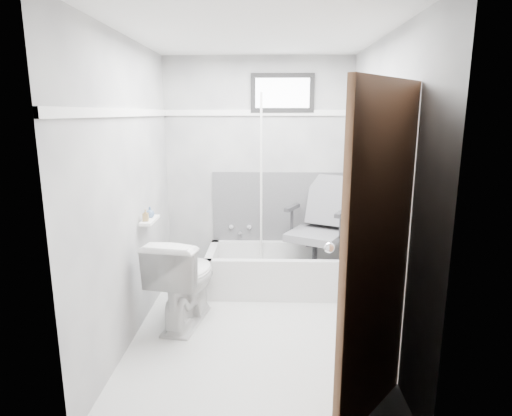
{
  "coord_description": "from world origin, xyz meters",
  "views": [
    {
      "loc": [
        0.1,
        -3.32,
        1.82
      ],
      "look_at": [
        0.0,
        0.35,
        1.0
      ],
      "focal_mm": 30.0,
      "sensor_mm": 36.0,
      "label": 1
    }
  ],
  "objects_px": {
    "toilet": "(185,280)",
    "door": "(442,280)",
    "office_chair": "(315,228)",
    "soap_bottle_a": "(146,215)",
    "soap_bottle_b": "(150,212)",
    "bathtub": "(279,269)"
  },
  "relations": [
    {
      "from": "toilet",
      "to": "door",
      "type": "relative_size",
      "value": 0.4
    },
    {
      "from": "office_chair",
      "to": "soap_bottle_a",
      "type": "xyz_separation_m",
      "value": [
        -1.54,
        -0.77,
        0.31
      ]
    },
    {
      "from": "toilet",
      "to": "soap_bottle_b",
      "type": "xyz_separation_m",
      "value": [
        -0.32,
        0.17,
        0.56
      ]
    },
    {
      "from": "soap_bottle_a",
      "to": "soap_bottle_b",
      "type": "relative_size",
      "value": 1.05
    },
    {
      "from": "toilet",
      "to": "door",
      "type": "height_order",
      "value": "door"
    },
    {
      "from": "bathtub",
      "to": "soap_bottle_b",
      "type": "bearing_deg",
      "value": -153.24
    },
    {
      "from": "soap_bottle_a",
      "to": "soap_bottle_b",
      "type": "height_order",
      "value": "soap_bottle_a"
    },
    {
      "from": "office_chair",
      "to": "door",
      "type": "distance_m",
      "value": 2.31
    },
    {
      "from": "office_chair",
      "to": "soap_bottle_a",
      "type": "distance_m",
      "value": 1.75
    },
    {
      "from": "office_chair",
      "to": "toilet",
      "type": "xyz_separation_m",
      "value": [
        -1.22,
        -0.81,
        -0.26
      ]
    },
    {
      "from": "bathtub",
      "to": "door",
      "type": "relative_size",
      "value": 0.75
    },
    {
      "from": "door",
      "to": "soap_bottle_b",
      "type": "distance_m",
      "value": 2.51
    },
    {
      "from": "toilet",
      "to": "bathtub",
      "type": "bearing_deg",
      "value": -127.5
    },
    {
      "from": "toilet",
      "to": "soap_bottle_b",
      "type": "height_order",
      "value": "soap_bottle_b"
    },
    {
      "from": "door",
      "to": "soap_bottle_b",
      "type": "height_order",
      "value": "door"
    },
    {
      "from": "soap_bottle_b",
      "to": "door",
      "type": "bearing_deg",
      "value": -40.15
    },
    {
      "from": "office_chair",
      "to": "soap_bottle_b",
      "type": "xyz_separation_m",
      "value": [
        -1.54,
        -0.63,
        0.31
      ]
    },
    {
      "from": "office_chair",
      "to": "bathtub",
      "type": "bearing_deg",
      "value": -145.88
    },
    {
      "from": "door",
      "to": "soap_bottle_b",
      "type": "relative_size",
      "value": 20.37
    },
    {
      "from": "toilet",
      "to": "soap_bottle_a",
      "type": "distance_m",
      "value": 0.66
    },
    {
      "from": "office_chair",
      "to": "soap_bottle_b",
      "type": "relative_size",
      "value": 10.82
    },
    {
      "from": "door",
      "to": "soap_bottle_a",
      "type": "relative_size",
      "value": 19.46
    }
  ]
}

